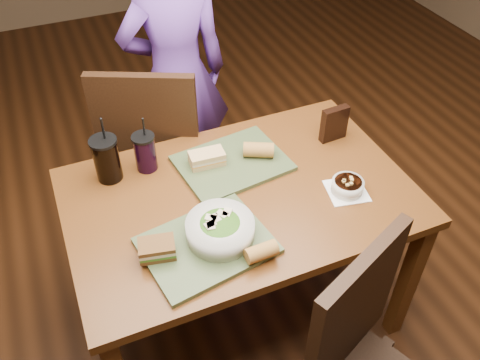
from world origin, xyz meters
name	(u,v)px	position (x,y,z in m)	size (l,w,h in m)	color
ground	(240,307)	(0.00, 0.00, 0.00)	(6.00, 6.00, 0.00)	#381C0B
dining_table	(240,210)	(0.00, 0.00, 0.66)	(1.30, 0.85, 0.75)	#5A3112
chair_far	(145,150)	(-0.23, 0.62, 0.58)	(0.60, 0.62, 1.04)	black
diner	(177,76)	(0.04, 0.92, 0.75)	(0.54, 0.36, 1.49)	#683A9F
tray_near	(207,245)	(-0.21, -0.20, 0.76)	(0.42, 0.32, 0.02)	#3E4C2B
tray_far	(232,163)	(0.04, 0.17, 0.76)	(0.42, 0.32, 0.02)	#3E4C2B
salad_bowl	(220,228)	(-0.15, -0.19, 0.81)	(0.23, 0.23, 0.08)	silver
soup_bowl	(348,186)	(0.38, -0.15, 0.78)	(0.17, 0.17, 0.06)	white
sandwich_near	(157,249)	(-0.37, -0.18, 0.80)	(0.13, 0.10, 0.06)	#593819
sandwich_far	(207,158)	(-0.06, 0.19, 0.80)	(0.14, 0.08, 0.06)	tan
baguette_near	(261,252)	(-0.06, -0.32, 0.79)	(0.05, 0.05, 0.11)	#AD7533
baguette_far	(259,150)	(0.15, 0.16, 0.80)	(0.06, 0.06, 0.12)	#AD7533
cup_cola	(107,159)	(-0.43, 0.28, 0.84)	(0.11, 0.11, 0.29)	black
cup_berry	(145,152)	(-0.28, 0.28, 0.83)	(0.09, 0.09, 0.24)	black
chip_bag	(334,124)	(0.50, 0.16, 0.83)	(0.12, 0.04, 0.15)	black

